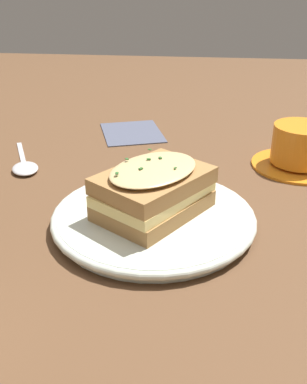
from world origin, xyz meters
TOP-DOWN VIEW (x-y plane):
  - ground_plane at (0.00, 0.00)m, footprint 2.40×2.40m
  - dinner_plate at (0.01, 0.00)m, footprint 0.26×0.26m
  - sandwich at (0.01, 0.00)m, footprint 0.17×0.16m
  - teacup_with_saucer at (0.22, -0.21)m, footprint 0.15×0.15m
  - spoon at (0.16, 0.23)m, footprint 0.16×0.09m
  - napkin at (0.35, 0.08)m, footprint 0.16×0.15m

SIDE VIEW (x-z plane):
  - ground_plane at x=0.00m, z-range 0.00..0.00m
  - napkin at x=0.35m, z-range 0.00..0.00m
  - spoon at x=0.16m, z-range 0.00..0.01m
  - dinner_plate at x=0.01m, z-range 0.00..0.02m
  - teacup_with_saucer at x=0.22m, z-range 0.00..0.07m
  - sandwich at x=0.01m, z-range 0.02..0.08m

